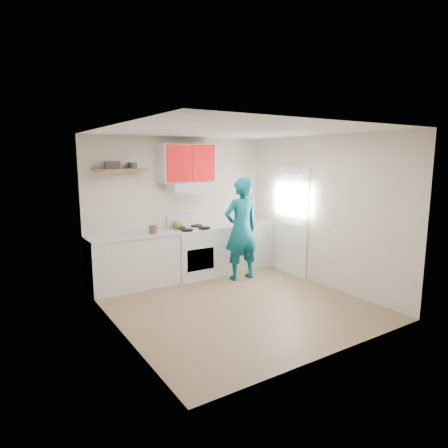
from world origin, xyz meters
TOP-DOWN VIEW (x-y plane):
  - floor at (0.00, 0.00)m, footprint 3.80×3.80m
  - ceiling at (0.00, 0.00)m, footprint 3.60×3.80m
  - back_wall at (0.00, 1.90)m, footprint 3.60×0.04m
  - front_wall at (0.00, -1.90)m, footprint 3.60×0.04m
  - left_wall at (-1.80, 0.00)m, footprint 0.04×3.80m
  - right_wall at (1.80, 0.00)m, footprint 0.04×3.80m
  - door at (1.78, 0.70)m, footprint 0.05×0.85m
  - door_glass at (1.75, 0.70)m, footprint 0.01×0.55m
  - counter_left at (-1.04, 1.60)m, footprint 1.52×0.60m
  - counter_right at (1.14, 1.60)m, footprint 1.32×0.60m
  - stove at (0.10, 1.57)m, footprint 0.76×0.65m
  - range_hood at (0.10, 1.68)m, footprint 0.76×0.44m
  - upper_cabinets at (0.10, 1.73)m, footprint 1.02×0.33m
  - shelf at (-1.15, 1.75)m, footprint 0.90×0.30m
  - books at (-1.27, 1.76)m, footprint 0.26×0.21m
  - tin at (-0.93, 1.77)m, footprint 0.20×0.20m
  - kettle at (-0.15, 1.70)m, footprint 0.25×0.25m
  - crock at (-0.70, 1.51)m, footprint 0.15×0.15m
  - cutting_board at (0.98, 1.62)m, footprint 0.38×0.32m
  - silicone_mat at (1.44, 1.55)m, footprint 0.37×0.34m
  - person at (0.79, 0.97)m, footprint 0.71×0.49m

SIDE VIEW (x-z plane):
  - floor at x=0.00m, z-range 0.00..0.00m
  - counter_left at x=-1.04m, z-range 0.00..0.90m
  - counter_right at x=1.14m, z-range 0.00..0.90m
  - stove at x=0.10m, z-range 0.00..0.92m
  - silicone_mat at x=1.44m, z-range 0.90..0.91m
  - cutting_board at x=0.98m, z-range 0.90..0.92m
  - person at x=0.79m, z-range 0.00..1.87m
  - crock at x=-0.70m, z-range 0.90..1.06m
  - kettle at x=-0.15m, z-range 0.92..1.09m
  - door at x=1.78m, z-range 0.00..2.05m
  - back_wall at x=0.00m, z-range 0.00..2.60m
  - front_wall at x=0.00m, z-range 0.00..2.60m
  - left_wall at x=-1.80m, z-range 0.00..2.60m
  - right_wall at x=1.80m, z-range 0.00..2.60m
  - door_glass at x=1.75m, z-range 0.98..1.92m
  - range_hood at x=0.10m, z-range 1.62..1.77m
  - shelf at x=-1.15m, z-range 2.00..2.04m
  - tin at x=-0.93m, z-range 2.04..2.14m
  - books at x=-1.27m, z-range 2.04..2.16m
  - upper_cabinets at x=0.10m, z-range 1.77..2.47m
  - ceiling at x=0.00m, z-range 2.58..2.62m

